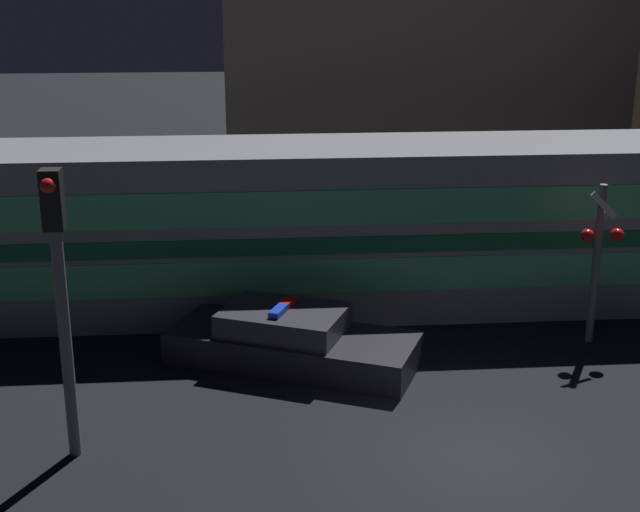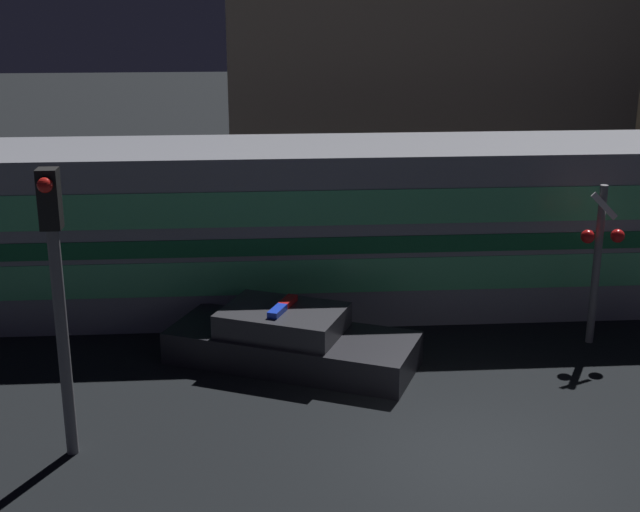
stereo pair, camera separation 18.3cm
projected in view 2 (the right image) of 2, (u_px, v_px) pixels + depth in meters
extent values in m
plane|color=black|center=(473.00, 460.00, 13.93)|extent=(120.00, 120.00, 0.00)
cube|color=gray|center=(344.00, 226.00, 20.04)|extent=(17.63, 2.99, 3.71)
cube|color=#19723F|center=(351.00, 245.00, 18.61)|extent=(17.28, 0.03, 0.37)
cube|color=#59D88C|center=(351.00, 276.00, 18.81)|extent=(16.75, 0.02, 0.74)
cube|color=#59D88C|center=(351.00, 208.00, 18.37)|extent=(16.75, 0.02, 0.74)
cube|color=black|center=(292.00, 348.00, 17.36)|extent=(5.12, 3.61, 0.64)
cube|color=#333338|center=(283.00, 320.00, 17.25)|extent=(2.75, 2.41, 0.46)
cube|color=blue|center=(277.00, 311.00, 16.92)|extent=(0.41, 0.59, 0.12)
cube|color=red|center=(288.00, 302.00, 17.41)|extent=(0.41, 0.59, 0.12)
cylinder|color=slate|center=(597.00, 266.00, 17.95)|extent=(0.16, 0.16, 3.32)
sphere|color=red|center=(588.00, 236.00, 17.57)|extent=(0.28, 0.28, 0.28)
sphere|color=red|center=(618.00, 236.00, 17.61)|extent=(0.28, 0.28, 0.28)
cube|color=white|center=(604.00, 206.00, 17.47)|extent=(0.58, 0.03, 0.58)
cylinder|color=slate|center=(63.00, 345.00, 13.61)|extent=(0.19, 0.19, 3.70)
cube|color=black|center=(49.00, 199.00, 12.92)|extent=(0.30, 0.30, 0.90)
sphere|color=red|center=(45.00, 185.00, 12.65)|extent=(0.23, 0.23, 0.23)
cube|color=#726656|center=(421.00, 64.00, 27.69)|extent=(11.89, 5.18, 9.24)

